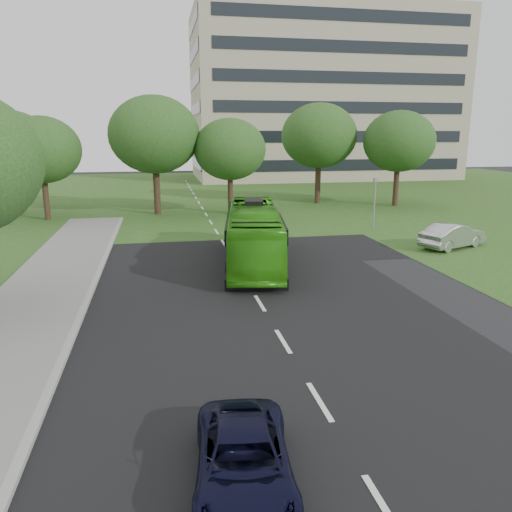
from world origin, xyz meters
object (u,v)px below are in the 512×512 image
Objects in this scene: tree_park_d at (319,136)px; suv at (244,461)px; office_building at (321,97)px; tree_park_f at (12,144)px; tree_park_e at (399,141)px; bus at (254,235)px; tree_park_a at (41,150)px; camera_pole at (375,197)px; sedan at (453,236)px; tree_park_c at (230,149)px; tree_park_b at (154,135)px.

tree_park_d is 2.37× the size of suv.
tree_park_d reaches higher than suv.
office_building is 50.15m from tree_park_f.
tree_park_e is at bearing 66.56° from suv.
tree_park_e is at bearing 56.93° from bus.
tree_park_f reaches higher than suv.
tree_park_d reaches higher than tree_park_a.
camera_pole is at bearing -25.85° from tree_park_f.
tree_park_f is 1.90× the size of sedan.
tree_park_c is 10.99m from tree_park_d.
tree_park_d is (15.98, 4.28, -0.12)m from tree_park_b.
sedan is 1.12× the size of suv.
office_building is 53.89m from sedan.
sedan is 1.24× the size of camera_pole.
suv is at bearing -119.98° from tree_park_e.
tree_park_a is 0.74× the size of bus.
tree_park_c is 0.90× the size of tree_park_e.
sedan is (12.75, 1.37, -0.80)m from bus.
suv is at bearing -70.48° from tree_park_f.
tree_park_f is 0.79× the size of bus.
tree_park_c is 1.76× the size of sedan.
office_building reaches higher than tree_park_a.
tree_park_a is at bearing 36.31° from sedan.
office_building is 4.41× the size of tree_park_e.
tree_park_f is 36.65m from sedan.
tree_park_c is 20.40m from sedan.
tree_park_e is 2.18× the size of suv.
office_building reaches higher than camera_pole.
tree_park_a is 31.43m from sedan.
tree_park_a is 2.21× the size of camera_pole.
office_building is at bearing -32.25° from sedan.
office_building is 8.59× the size of sedan.
tree_park_f is 31.18m from camera_pole.
tree_park_e is (-3.15, -33.84, -6.32)m from office_building.
bus is (-17.81, -19.49, -4.60)m from tree_park_e.
office_building is 32.84m from tree_park_d.
tree_park_d is at bearing 2.06° from tree_park_f.
office_building is at bearing 84.69° from tree_park_e.
tree_park_b is 1.23× the size of tree_park_c.
sedan is (30.10, -20.25, -5.27)m from tree_park_f.
tree_park_b is 1.02× the size of tree_park_d.
tree_park_e is at bearing -24.29° from tree_park_d.
tree_park_b reaches higher than sedan.
suv is (-21.31, -36.94, -5.60)m from tree_park_e.
suv is (10.53, -34.55, -5.06)m from tree_park_a.
suv is at bearing -91.99° from bus.
office_building is 34.57m from tree_park_e.
suv is at bearing -109.06° from office_building.
sedan is at bearing -33.93° from tree_park_f.
sedan is 24.87m from suv.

